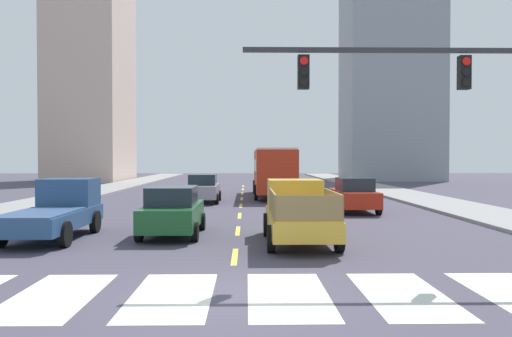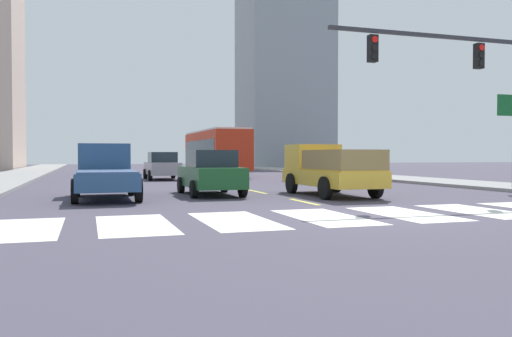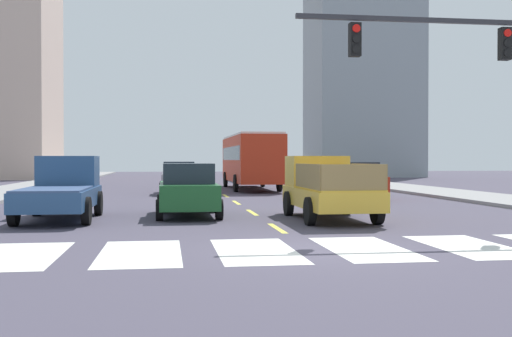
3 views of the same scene
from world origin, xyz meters
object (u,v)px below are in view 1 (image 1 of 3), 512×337
(sedan_mid, at_px, (203,188))
(traffic_signal_gantry, at_px, (512,97))
(city_bus, at_px, (273,169))
(sedan_far, at_px, (173,211))
(pickup_stakebed, at_px, (298,213))
(sedan_near_right, at_px, (354,195))
(pickup_dark, at_px, (57,210))

(sedan_mid, height_order, traffic_signal_gantry, traffic_signal_gantry)
(city_bus, relative_size, sedan_far, 2.45)
(pickup_stakebed, xyz_separation_m, sedan_near_right, (3.70, 8.96, -0.08))
(sedan_mid, height_order, sedan_far, same)
(pickup_dark, bearing_deg, sedan_near_right, 31.34)
(sedan_near_right, relative_size, traffic_signal_gantry, 0.43)
(traffic_signal_gantry, bearing_deg, city_bus, 101.88)
(city_bus, distance_m, sedan_near_right, 10.72)
(city_bus, xyz_separation_m, sedan_far, (-4.42, -17.73, -1.09))
(pickup_dark, relative_size, city_bus, 0.48)
(sedan_far, bearing_deg, traffic_signal_gantry, -27.18)
(pickup_dark, relative_size, sedan_far, 1.18)
(pickup_dark, xyz_separation_m, sedan_far, (3.90, 0.28, -0.06))
(sedan_far, distance_m, traffic_signal_gantry, 11.11)
(pickup_stakebed, xyz_separation_m, pickup_dark, (-8.16, 1.01, -0.02))
(pickup_dark, bearing_deg, sedan_far, 1.64)
(pickup_stakebed, distance_m, city_bus, 19.06)
(sedan_near_right, height_order, traffic_signal_gantry, traffic_signal_gantry)
(pickup_dark, bearing_deg, sedan_mid, 71.69)
(sedan_near_right, bearing_deg, city_bus, 110.93)
(pickup_dark, height_order, sedan_mid, pickup_dark)
(traffic_signal_gantry, bearing_deg, pickup_dark, 159.61)
(city_bus, bearing_deg, sedan_near_right, -71.25)
(pickup_stakebed, xyz_separation_m, city_bus, (0.16, 19.03, 1.02))
(sedan_near_right, bearing_deg, traffic_signal_gantry, -82.71)
(pickup_dark, height_order, traffic_signal_gantry, traffic_signal_gantry)
(traffic_signal_gantry, bearing_deg, sedan_far, 150.79)
(pickup_dark, relative_size, traffic_signal_gantry, 0.51)
(sedan_far, bearing_deg, city_bus, 78.02)
(pickup_dark, bearing_deg, city_bus, 62.70)
(sedan_near_right, xyz_separation_m, traffic_signal_gantry, (1.28, -12.83, 3.38))
(pickup_stakebed, distance_m, traffic_signal_gantry, 7.12)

